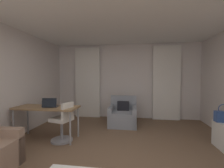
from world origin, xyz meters
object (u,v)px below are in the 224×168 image
(laptop, at_px, (50,105))
(handbag_primary, at_px, (223,116))
(desk, at_px, (47,110))
(armchair, at_px, (123,116))
(desk_chair, at_px, (63,124))

(laptop, bearing_deg, handbag_primary, 2.28)
(handbag_primary, bearing_deg, desk, -178.45)
(armchair, distance_m, laptop, 2.14)
(desk, relative_size, laptop, 3.99)
(armchair, relative_size, desk_chair, 0.97)
(armchair, height_order, desk, armchair)
(armchair, bearing_deg, laptop, -138.56)
(desk_chair, bearing_deg, laptop, 174.92)
(laptop, bearing_deg, armchair, 41.44)
(laptop, relative_size, handbag_primary, 0.98)
(desk, relative_size, handbag_primary, 3.91)
(armchair, bearing_deg, desk, -141.53)
(desk_chair, height_order, laptop, laptop)
(armchair, distance_m, desk, 2.18)
(desk, xyz_separation_m, desk_chair, (0.43, -0.07, -0.30))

